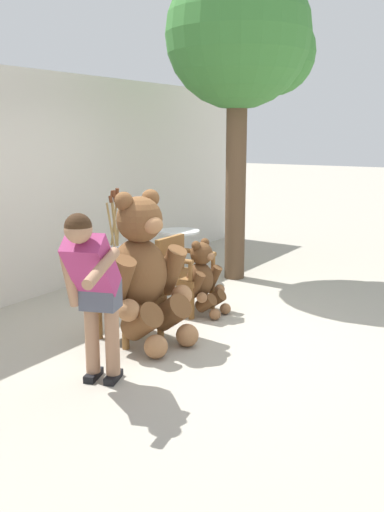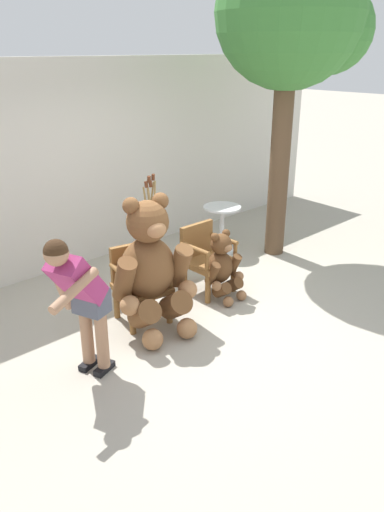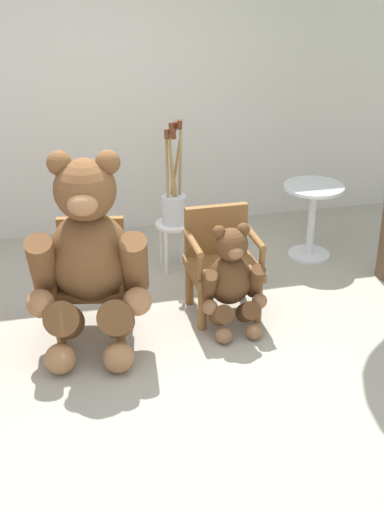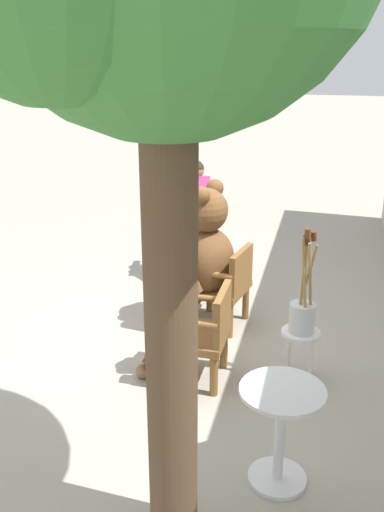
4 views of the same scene
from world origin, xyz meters
The scene contains 11 objects.
ground_plane centered at (0.00, 0.00, 0.00)m, with size 60.00×60.00×0.00m, color #A8A091.
back_wall centered at (0.00, 2.40, 1.40)m, with size 10.00×0.16×2.80m, color beige.
wooden_chair_left centered at (-0.52, 0.45, 0.46)m, with size 0.65×0.62×0.86m.
wooden_chair_right centered at (0.53, 0.45, 0.46)m, with size 0.56×0.52×0.86m.
teddy_bear_large centered at (-0.55, 0.19, 0.74)m, with size 0.94×0.93×1.51m.
teddy_bear_small centered at (0.53, 0.16, 0.43)m, with size 0.52×0.49×0.87m.
person_visitor centered at (-1.59, -0.10, 0.89)m, with size 0.77×0.65×1.48m.
white_stool centered at (0.33, 1.27, 0.36)m, with size 0.34×0.34×0.46m.
brush_bucket centered at (0.33, 1.28, 0.67)m, with size 0.22×0.22×0.94m.
round_side_table centered at (1.64, 1.23, 0.45)m, with size 0.56×0.56×0.72m.
patio_tree centered at (2.29, 0.60, 3.24)m, with size 2.04×1.94×4.29m.
Camera 1 is at (-4.86, -3.09, 2.06)m, focal length 40.00 mm.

